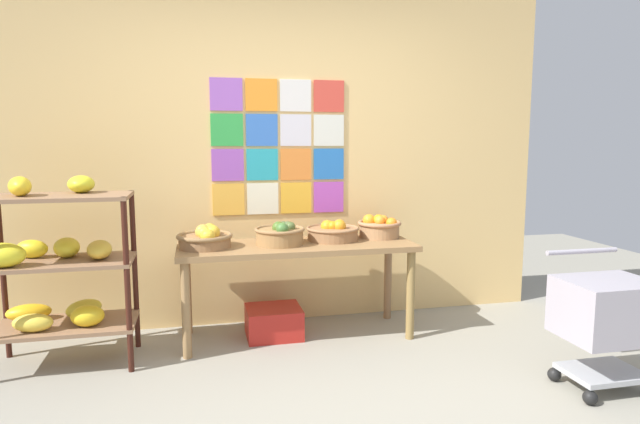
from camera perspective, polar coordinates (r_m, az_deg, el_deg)
back_wall_with_art at (r=4.24m, az=-4.44°, el=6.37°), size 4.36×0.07×2.69m
banana_shelf_unit at (r=3.79m, az=-25.94°, el=-4.86°), size 0.86×0.50×1.22m
display_table at (r=3.92m, az=-2.44°, el=-4.60°), size 1.69×0.59×0.69m
fruit_basket_back_right at (r=4.04m, az=1.36°, el=-2.12°), size 0.40×0.40×0.16m
fruit_basket_back_left at (r=3.84m, az=-11.99°, el=-2.69°), size 0.39×0.39×0.16m
fruit_basket_right at (r=3.87m, az=-4.21°, el=-2.36°), size 0.36×0.36×0.17m
fruit_basket_centre at (r=4.18m, az=6.29°, el=-1.56°), size 0.33×0.33×0.17m
produce_crate_under_table at (r=4.06m, az=-4.92°, el=-11.48°), size 0.40×0.35×0.22m
shopping_cart at (r=3.54m, az=27.98°, el=-9.49°), size 0.50×0.45×0.78m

